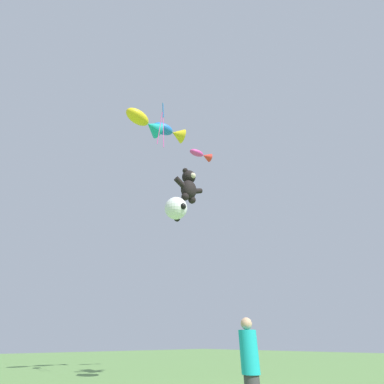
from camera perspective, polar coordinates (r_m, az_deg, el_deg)
The scene contains 7 objects.
kite_flyer_person at distance 5.81m, azimuth 12.91°, elevation -34.03°, with size 0.34×0.34×1.75m.
teddy_bear_kite at distance 11.92m, azimuth -0.72°, elevation 1.42°, with size 1.69×0.75×1.72m.
soccer_ball_kite at distance 10.60m, azimuth -3.54°, elevation -3.66°, with size 1.03×1.02×0.95m.
fish_kite_magenta at distance 15.38m, azimuth 2.15°, elevation 8.27°, with size 1.47×0.79×0.52m.
fish_kite_cobalt at distance 14.92m, azimuth -4.86°, elevation 13.21°, with size 1.97×1.21×0.85m.
fish_kite_goldfin at distance 14.30m, azimuth -10.30°, elevation 15.00°, with size 2.07×0.98×0.95m.
diamond_kite at distance 13.07m, azimuth -6.52°, elevation 16.50°, with size 0.65×0.71×2.81m.
Camera 1 is at (-6.20, -4.14, 1.33)m, focal length 24.00 mm.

